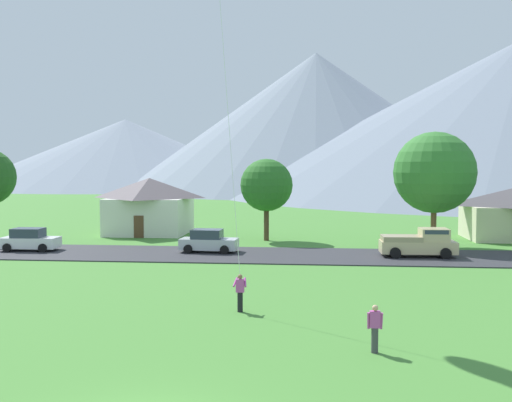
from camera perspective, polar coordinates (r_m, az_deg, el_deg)
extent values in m
cube|color=#2D2D33|center=(43.25, -0.08, -5.15)|extent=(160.00, 7.79, 0.08)
cone|color=gray|center=(186.71, -12.29, 4.47)|extent=(96.55, 96.55, 20.41)
cone|color=gray|center=(158.30, 5.70, 7.50)|extent=(100.16, 100.16, 35.66)
cube|color=silver|center=(57.86, -10.09, -1.38)|extent=(7.15, 7.04, 3.41)
pyramid|color=#564C51|center=(57.71, -10.11, 1.24)|extent=(7.72, 7.61, 1.88)
cube|color=brown|center=(54.54, -11.09, -2.42)|extent=(0.90, 0.06, 2.00)
cylinder|color=brown|center=(49.25, 16.52, -2.23)|extent=(0.44, 0.44, 3.53)
sphere|color=#33752D|center=(49.03, 16.60, 2.62)|extent=(6.39, 6.39, 6.39)
cylinder|color=#4C3823|center=(51.66, 1.00, -2.07)|extent=(0.44, 0.44, 3.10)
sphere|color=#286623|center=(51.46, 1.00, 1.53)|extent=(4.52, 4.52, 4.52)
cube|color=#B7BCC1|center=(44.52, -4.49, -4.09)|extent=(4.28, 2.00, 0.80)
cube|color=#2D3847|center=(44.46, -4.68, -3.14)|extent=(2.27, 1.69, 0.68)
cylinder|color=black|center=(45.17, -2.55, -4.33)|extent=(0.65, 0.27, 0.64)
cylinder|color=black|center=(43.38, -3.02, -4.65)|extent=(0.65, 0.27, 0.64)
cylinder|color=black|center=(45.75, -5.88, -4.24)|extent=(0.65, 0.27, 0.64)
cylinder|color=black|center=(43.99, -6.48, -4.56)|extent=(0.65, 0.27, 0.64)
cube|color=white|center=(48.28, -20.67, -3.71)|extent=(4.26, 1.94, 0.80)
cube|color=#2D3847|center=(48.25, -20.85, -2.83)|extent=(2.25, 1.66, 0.68)
cylinder|color=black|center=(48.61, -18.76, -3.96)|extent=(0.65, 0.26, 0.64)
cylinder|color=black|center=(46.93, -19.62, -4.23)|extent=(0.65, 0.26, 0.64)
cylinder|color=black|center=(49.70, -21.65, -3.86)|extent=(0.65, 0.26, 0.64)
cylinder|color=black|center=(48.06, -22.59, -4.12)|extent=(0.65, 0.26, 0.64)
cube|color=#C6B284|center=(43.72, 15.12, -4.23)|extent=(5.24, 2.11, 0.84)
cube|color=#C6B284|center=(43.83, 16.55, -3.09)|extent=(1.94, 1.88, 0.90)
cube|color=#2D3847|center=(43.80, 16.56, -2.74)|extent=(1.65, 1.91, 0.28)
cube|color=tan|center=(43.45, 13.64, -3.46)|extent=(2.74, 2.02, 0.36)
cylinder|color=black|center=(45.09, 17.00, -4.41)|extent=(0.77, 0.30, 0.76)
cylinder|color=black|center=(43.12, 17.59, -4.77)|extent=(0.77, 0.30, 0.76)
cylinder|color=black|center=(44.48, 12.71, -4.45)|extent=(0.77, 0.30, 0.76)
cylinder|color=black|center=(42.48, 13.11, -4.83)|extent=(0.77, 0.30, 0.76)
cylinder|color=black|center=(26.87, -1.52, -9.57)|extent=(0.24, 0.24, 0.88)
cube|color=#B7479E|center=(26.71, -1.52, -8.05)|extent=(0.36, 0.22, 0.58)
sphere|color=brown|center=(26.63, -1.53, -7.20)|extent=(0.21, 0.21, 0.21)
cylinder|color=#B7479E|center=(26.77, -1.98, -7.72)|extent=(0.18, 0.55, 0.37)
cylinder|color=#B7479E|center=(26.72, -1.04, -7.74)|extent=(0.18, 0.55, 0.37)
cylinder|color=silver|center=(27.56, -2.66, 8.15)|extent=(1.39, 2.44, 14.42)
cylinder|color=#3D3D42|center=(21.64, 11.22, -12.85)|extent=(0.24, 0.24, 0.88)
cube|color=#B7479E|center=(21.45, 11.24, -10.98)|extent=(0.36, 0.22, 0.58)
sphere|color=tan|center=(21.35, 11.26, -9.94)|extent=(0.21, 0.21, 0.21)
cylinder|color=#B7479E|center=(21.44, 10.65, -11.11)|extent=(0.12, 0.18, 0.59)
cylinder|color=#B7479E|center=(21.48, 11.84, -11.10)|extent=(0.12, 0.18, 0.59)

